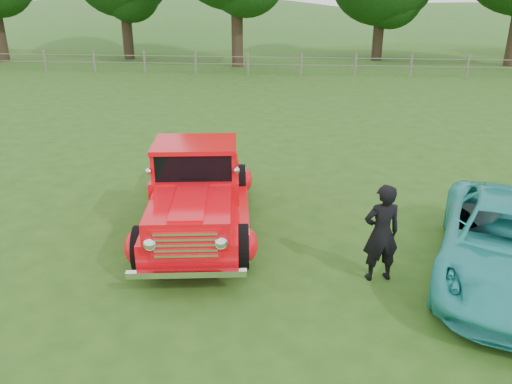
# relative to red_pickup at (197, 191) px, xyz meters

# --- Properties ---
(ground) EXTENTS (140.00, 140.00, 0.00)m
(ground) POSITION_rel_red_pickup_xyz_m (1.66, -2.10, -0.80)
(ground) COLOR #254B14
(ground) RESTS_ON ground
(distant_hills) EXTENTS (116.00, 60.00, 18.00)m
(distant_hills) POSITION_rel_red_pickup_xyz_m (-2.43, 57.37, -5.34)
(distant_hills) COLOR #335D22
(distant_hills) RESTS_ON ground
(fence_line) EXTENTS (48.00, 0.12, 1.20)m
(fence_line) POSITION_rel_red_pickup_xyz_m (1.66, 19.90, -0.19)
(fence_line) COLOR #696259
(fence_line) RESTS_ON ground
(red_pickup) EXTENTS (2.72, 5.17, 1.78)m
(red_pickup) POSITION_rel_red_pickup_xyz_m (0.00, 0.00, 0.00)
(red_pickup) COLOR black
(red_pickup) RESTS_ON ground
(teal_sedan) EXTENTS (3.39, 4.97, 1.26)m
(teal_sedan) POSITION_rel_red_pickup_xyz_m (5.32, -1.32, -0.16)
(teal_sedan) COLOR teal
(teal_sedan) RESTS_ON ground
(man) EXTENTS (0.68, 0.53, 1.64)m
(man) POSITION_rel_red_pickup_xyz_m (3.27, -1.54, 0.02)
(man) COLOR black
(man) RESTS_ON ground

